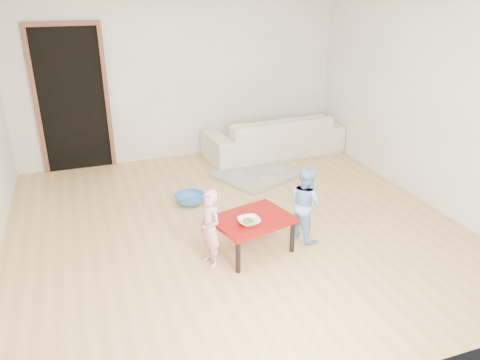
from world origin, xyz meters
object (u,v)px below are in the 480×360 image
sofa (273,136)px  basin (190,199)px  child_blue (305,204)px  red_table (252,234)px  bowl (249,221)px  child_pink (210,229)px

sofa → basin: bearing=33.3°
sofa → child_blue: size_ratio=2.65×
sofa → child_blue: 2.68m
sofa → red_table: bearing=58.2°
red_table → bowl: size_ratio=3.51×
bowl → child_blue: 0.73m
child_blue → basin: bearing=22.3°
red_table → child_pink: child_pink is taller
bowl → child_pink: bearing=177.6°
sofa → child_pink: size_ratio=2.75×
sofa → bowl: sofa is taller
bowl → child_blue: size_ratio=0.27×
sofa → child_blue: (-0.73, -2.57, 0.09)m
red_table → child_pink: size_ratio=0.97×
child_blue → basin: child_blue is taller
red_table → bowl: (-0.08, -0.11, 0.22)m
child_blue → child_pink: bearing=82.5°
red_table → child_blue: (0.63, 0.07, 0.22)m
red_table → bowl: 0.26m
child_pink → red_table: bearing=83.9°
child_pink → bowl: bearing=70.9°
red_table → child_blue: size_ratio=0.94×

